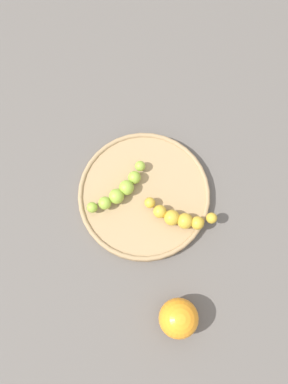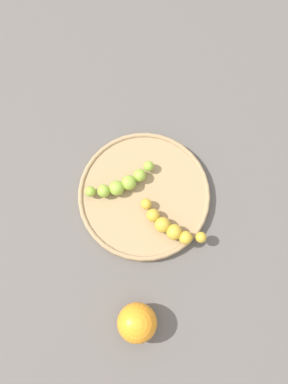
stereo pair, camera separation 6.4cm
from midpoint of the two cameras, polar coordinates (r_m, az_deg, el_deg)
name	(u,v)px [view 2 (the right image)]	position (r m, az deg, el deg)	size (l,w,h in m)	color
ground_plane	(144,197)	(0.86, 2.12, -0.96)	(2.40, 2.40, 0.00)	#56514C
fruit_bowl	(144,195)	(0.85, 2.15, -0.77)	(0.28, 0.28, 0.02)	#A08259
banana_spotted	(170,226)	(0.81, 5.91, -5.16)	(0.07, 0.15, 0.03)	gold
banana_green	(122,183)	(0.83, -0.95, 0.88)	(0.15, 0.07, 0.03)	#8CAD38
orange_fruit	(137,323)	(0.80, 1.42, -18.35)	(0.08, 0.08, 0.08)	orange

